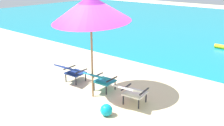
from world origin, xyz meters
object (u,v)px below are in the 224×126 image
object	(u,v)px
beach_umbrella_center	(91,8)
lounge_chair_right	(132,91)
lounge_chair_center	(101,79)
lounge_chair_left	(71,71)
beach_ball	(106,110)

from	to	relation	value
beach_umbrella_center	lounge_chair_right	bearing A→B (deg)	11.34
lounge_chair_center	lounge_chair_right	world-z (taller)	same
lounge_chair_left	beach_umbrella_center	xyz separation A→B (m)	(1.15, -0.25, 1.98)
lounge_chair_left	beach_umbrella_center	distance (m)	2.31
lounge_chair_left	lounge_chair_center	xyz separation A→B (m)	(1.13, 0.09, 0.00)
lounge_chair_right	beach_ball	distance (m)	0.83
lounge_chair_right	beach_umbrella_center	world-z (taller)	beach_umbrella_center
lounge_chair_right	lounge_chair_center	bearing A→B (deg)	174.38
lounge_chair_left	lounge_chair_right	size ratio (longest dim) A/B	0.95
lounge_chair_right	beach_ball	xyz separation A→B (m)	(-0.17, -0.77, -0.26)
lounge_chair_left	beach_ball	size ratio (longest dim) A/B	3.04
lounge_chair_left	beach_umbrella_center	world-z (taller)	beach_umbrella_center
lounge_chair_left	beach_ball	bearing A→B (deg)	-20.73
lounge_chair_right	beach_ball	size ratio (longest dim) A/B	3.19
lounge_chair_center	beach_umbrella_center	bearing A→B (deg)	-87.47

